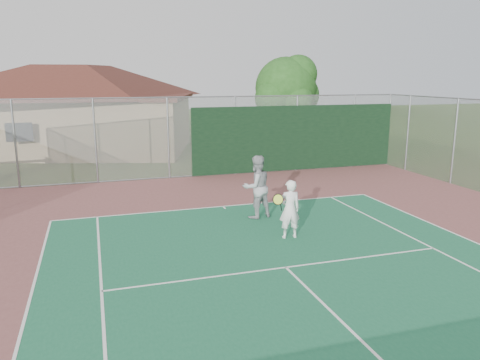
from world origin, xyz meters
name	(u,v)px	position (x,y,z in m)	size (l,w,h in m)	color
back_fence	(238,138)	(2.11, 16.98, 1.67)	(20.08, 0.11, 3.53)	gray
side_fence_right	(454,142)	(10.00, 12.50, 1.75)	(0.08, 9.00, 3.50)	gray
clubhouse	(75,100)	(-4.94, 26.47, 3.02)	(15.82, 12.75, 5.94)	tan
tree	(287,90)	(6.27, 21.18, 3.63)	(3.96, 3.75, 5.52)	#3B2515
player_white_front	(289,210)	(0.88, 8.28, 0.82)	(0.97, 0.71, 1.62)	white
player_grey_back	(256,187)	(0.66, 10.34, 0.99)	(1.11, 0.95, 1.97)	#9FA1A4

